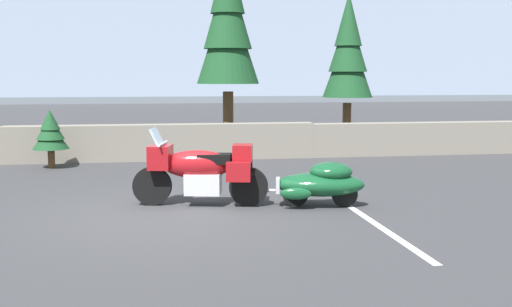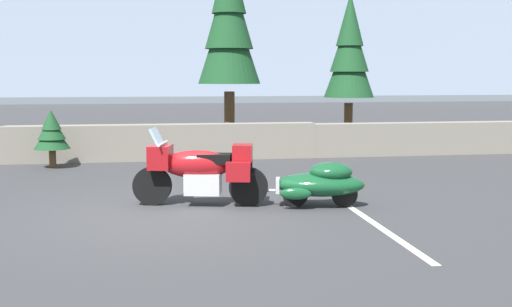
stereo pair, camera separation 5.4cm
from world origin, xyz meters
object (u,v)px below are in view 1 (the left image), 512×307
object	(u,v)px
pine_tree_tall	(228,20)
pine_tree_secondary	(348,51)
car_shaped_trailer	(321,183)
touring_motorcycle	(200,169)

from	to	relation	value
pine_tree_tall	pine_tree_secondary	distance (m)	3.89
car_shaped_trailer	pine_tree_tall	xyz separation A→B (m)	(-0.61, 7.99, 3.37)
pine_tree_secondary	car_shaped_trailer	bearing A→B (deg)	-110.40
touring_motorcycle	pine_tree_secondary	xyz separation A→B (m)	(5.15, 8.05, 2.33)
pine_tree_secondary	touring_motorcycle	bearing A→B (deg)	-122.63
pine_tree_secondary	pine_tree_tall	bearing A→B (deg)	-172.63
touring_motorcycle	pine_tree_secondary	size ratio (longest dim) A/B	0.48
pine_tree_tall	pine_tree_secondary	size ratio (longest dim) A/B	1.28
car_shaped_trailer	pine_tree_secondary	xyz separation A→B (m)	(3.15, 8.48, 2.54)
pine_tree_tall	car_shaped_trailer	bearing A→B (deg)	-85.60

